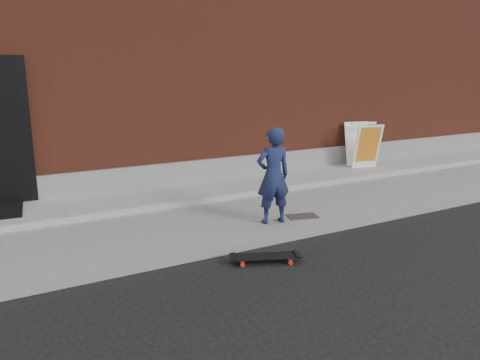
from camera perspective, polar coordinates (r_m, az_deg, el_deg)
ground at (r=6.14m, az=-0.18°, el=-8.80°), size 80.00×80.00×0.00m
sidewalk at (r=7.39m, az=-5.79°, el=-4.39°), size 20.00×3.00×0.15m
apron at (r=8.15m, az=-8.30°, el=-1.84°), size 20.00×1.20×0.10m
building at (r=12.29m, az=-16.50°, el=13.62°), size 20.00×8.10×5.00m
child at (r=6.65m, az=4.06°, el=0.52°), size 0.55×0.40×1.39m
skateboard at (r=5.80m, az=3.13°, el=-9.34°), size 0.86×0.52×0.10m
pizza_sign at (r=10.47m, az=14.77°, el=4.19°), size 0.73×0.80×0.97m
utility_plate at (r=7.12m, az=7.63°, el=-4.42°), size 0.51×0.39×0.01m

